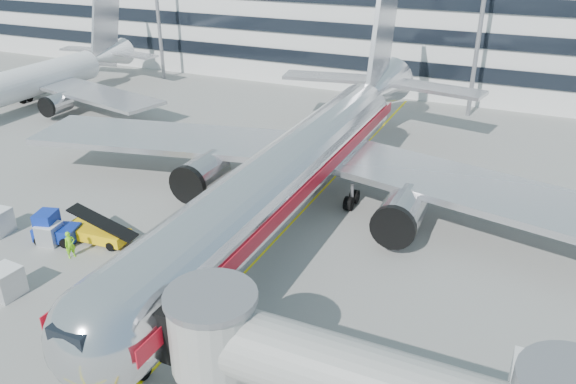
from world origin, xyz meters
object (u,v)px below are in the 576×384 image
at_px(main_jet, 303,160).
at_px(ramp_worker, 70,245).
at_px(belt_loader, 97,232).
at_px(cargo_container_right, 50,234).
at_px(cargo_container_front, 5,282).
at_px(baggage_tug, 54,229).

height_order(main_jet, ramp_worker, main_jet).
relative_size(belt_loader, ramp_worker, 2.66).
distance_m(cargo_container_right, cargo_container_front, 6.09).
relative_size(cargo_container_front, ramp_worker, 0.96).
distance_m(belt_loader, ramp_worker, 2.44).
height_order(baggage_tug, ramp_worker, baggage_tug).
distance_m(belt_loader, cargo_container_front, 7.29).
height_order(belt_loader, cargo_container_right, belt_loader).
bearing_deg(main_jet, ramp_worker, -131.85).
relative_size(baggage_tug, cargo_container_right, 2.02).
distance_m(cargo_container_right, ramp_worker, 2.79).
height_order(belt_loader, cargo_container_front, belt_loader).
bearing_deg(main_jet, cargo_container_front, -123.87).
bearing_deg(cargo_container_right, belt_loader, 30.96).
bearing_deg(cargo_container_right, baggage_tug, 84.32).
height_order(cargo_container_front, ramp_worker, ramp_worker).
bearing_deg(cargo_container_front, cargo_container_right, 111.72).
xyz_separation_m(main_jet, baggage_tug, (-13.99, -11.50, -3.28)).
height_order(main_jet, baggage_tug, main_jet).
height_order(cargo_container_right, cargo_container_front, cargo_container_front).
relative_size(belt_loader, cargo_container_front, 2.79).
bearing_deg(belt_loader, baggage_tug, -155.11).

